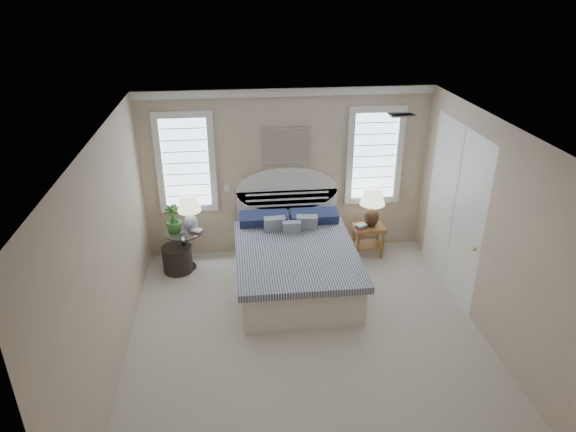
{
  "coord_description": "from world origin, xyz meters",
  "views": [
    {
      "loc": [
        -0.84,
        -5.07,
        4.2
      ],
      "look_at": [
        -0.15,
        1.0,
        1.32
      ],
      "focal_mm": 32.0,
      "sensor_mm": 36.0,
      "label": 1
    }
  ],
  "objects_px": {
    "lamp_right": "(372,203)",
    "lamp_left": "(189,210)",
    "floor_pot": "(178,259)",
    "side_table_left": "(184,246)",
    "bed": "(294,259)",
    "nightstand_right": "(368,234)"
  },
  "relations": [
    {
      "from": "lamp_right",
      "to": "lamp_left",
      "type": "bearing_deg",
      "value": -178.7
    },
    {
      "from": "lamp_left",
      "to": "floor_pot",
      "type": "bearing_deg",
      "value": -155.49
    },
    {
      "from": "side_table_left",
      "to": "lamp_right",
      "type": "bearing_deg",
      "value": 2.03
    },
    {
      "from": "side_table_left",
      "to": "lamp_left",
      "type": "bearing_deg",
      "value": 18.2
    },
    {
      "from": "bed",
      "to": "lamp_right",
      "type": "height_order",
      "value": "bed"
    },
    {
      "from": "lamp_right",
      "to": "floor_pot",
      "type": "bearing_deg",
      "value": -176.81
    },
    {
      "from": "bed",
      "to": "lamp_right",
      "type": "xyz_separation_m",
      "value": [
        1.33,
        0.7,
        0.54
      ]
    },
    {
      "from": "floor_pot",
      "to": "nightstand_right",
      "type": "bearing_deg",
      "value": 3.12
    },
    {
      "from": "side_table_left",
      "to": "lamp_left",
      "type": "distance_m",
      "value": 0.62
    },
    {
      "from": "bed",
      "to": "side_table_left",
      "type": "height_order",
      "value": "bed"
    },
    {
      "from": "floor_pot",
      "to": "lamp_right",
      "type": "bearing_deg",
      "value": 3.19
    },
    {
      "from": "nightstand_right",
      "to": "floor_pot",
      "type": "bearing_deg",
      "value": -176.88
    },
    {
      "from": "bed",
      "to": "side_table_left",
      "type": "bearing_deg",
      "value": 160.26
    },
    {
      "from": "side_table_left",
      "to": "nightstand_right",
      "type": "height_order",
      "value": "side_table_left"
    },
    {
      "from": "side_table_left",
      "to": "nightstand_right",
      "type": "relative_size",
      "value": 1.19
    },
    {
      "from": "nightstand_right",
      "to": "lamp_right",
      "type": "relative_size",
      "value": 0.81
    },
    {
      "from": "side_table_left",
      "to": "floor_pot",
      "type": "height_order",
      "value": "side_table_left"
    },
    {
      "from": "lamp_left",
      "to": "bed",
      "type": "bearing_deg",
      "value": -22.53
    },
    {
      "from": "nightstand_right",
      "to": "lamp_left",
      "type": "xyz_separation_m",
      "value": [
        -2.83,
        -0.06,
        0.6
      ]
    },
    {
      "from": "bed",
      "to": "nightstand_right",
      "type": "bearing_deg",
      "value": 28.03
    },
    {
      "from": "side_table_left",
      "to": "floor_pot",
      "type": "xyz_separation_m",
      "value": [
        -0.11,
        -0.07,
        -0.18
      ]
    },
    {
      "from": "bed",
      "to": "floor_pot",
      "type": "height_order",
      "value": "bed"
    }
  ]
}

